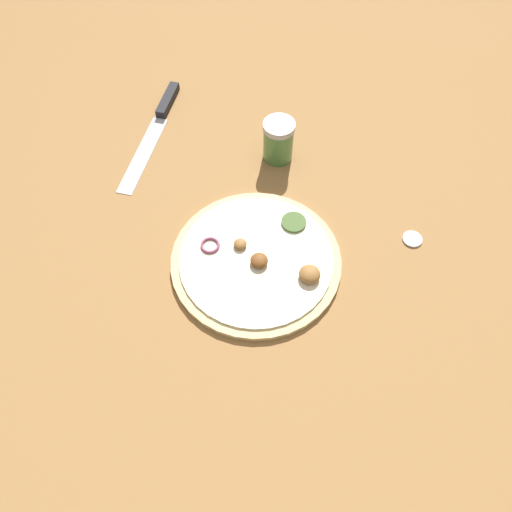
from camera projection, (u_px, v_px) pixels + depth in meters
The scene contains 5 objects.
ground_plane at pixel (256, 262), 0.87m from camera, with size 3.00×3.00×0.00m, color #9E703F.
pizza at pixel (257, 260), 0.86m from camera, with size 0.29×0.29×0.03m.
knife at pixel (160, 117), 1.05m from camera, with size 0.03×0.31×0.02m.
spice_jar at pixel (278, 141), 0.96m from camera, with size 0.06×0.06×0.09m.
loose_cap at pixel (413, 238), 0.89m from camera, with size 0.04×0.04×0.01m.
Camera 1 is at (0.10, -0.44, 0.74)m, focal length 35.00 mm.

